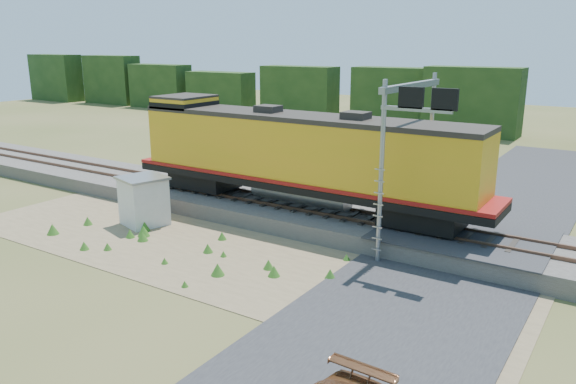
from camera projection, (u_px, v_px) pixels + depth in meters
The scene contains 10 objects.
ground at pixel (244, 265), 22.60m from camera, with size 140.00×140.00×0.00m, color #475123.
ballast at pixel (319, 218), 27.36m from camera, with size 70.00×5.00×0.80m, color slate.
rails at pixel (319, 208), 27.23m from camera, with size 70.00×1.54×0.16m.
dirt_shoulder at pixel (214, 251), 24.05m from camera, with size 26.00×8.00×0.03m, color #8C7754.
road at pixel (418, 298), 19.49m from camera, with size 7.00×66.00×0.86m.
tree_line_north at pixel (490, 104), 52.59m from camera, with size 130.00×3.00×6.50m.
weed_clumps at pixel (182, 248), 24.52m from camera, with size 15.00×6.20×0.56m, color #346B1E, non-canonical shape.
locomotive at pixel (296, 155), 27.28m from camera, with size 19.14×2.92×4.94m.
shed at pixel (144, 201), 27.32m from camera, with size 2.54×2.54×2.42m.
signal_gantry at pixel (413, 123), 22.99m from camera, with size 2.91×6.20×7.35m.
Camera 1 is at (12.96, -16.71, 8.68)m, focal length 35.00 mm.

